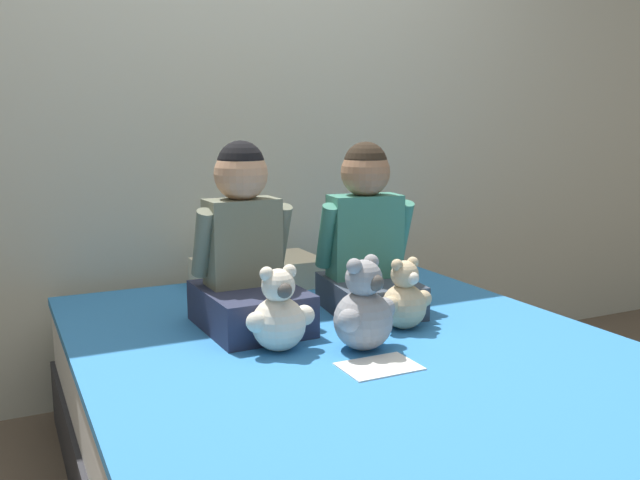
{
  "coord_description": "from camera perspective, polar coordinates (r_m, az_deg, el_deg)",
  "views": [
    {
      "loc": [
        -0.95,
        -1.68,
        1.17
      ],
      "look_at": [
        0.0,
        0.27,
        0.78
      ],
      "focal_mm": 38.0,
      "sensor_mm": 36.0,
      "label": 1
    }
  ],
  "objects": [
    {
      "name": "teddy_bear_held_by_left_child",
      "position": [
        1.98,
        -3.48,
        -6.34
      ],
      "size": [
        0.21,
        0.16,
        0.25
      ],
      "rotation": [
        0.0,
        0.0,
        0.02
      ],
      "color": "silver",
      "rests_on": "bed"
    },
    {
      "name": "teddy_bear_held_by_right_child",
      "position": [
        2.2,
        7.13,
        -4.95
      ],
      "size": [
        0.19,
        0.15,
        0.23
      ],
      "rotation": [
        0.0,
        0.0,
        0.13
      ],
      "color": "#D1B78E",
      "rests_on": "bed"
    },
    {
      "name": "child_on_left",
      "position": [
        2.19,
        -6.28,
        -1.18
      ],
      "size": [
        0.33,
        0.41,
        0.6
      ],
      "rotation": [
        0.0,
        0.0,
        0.03
      ],
      "color": "#282D47",
      "rests_on": "bed"
    },
    {
      "name": "pillow_at_headboard",
      "position": [
        2.76,
        -5.21,
        -2.73
      ],
      "size": [
        0.49,
        0.31,
        0.11
      ],
      "color": "beige",
      "rests_on": "bed"
    },
    {
      "name": "wall_behind_bed",
      "position": [
        2.98,
        -7.59,
        11.6
      ],
      "size": [
        8.0,
        0.06,
        2.5
      ],
      "color": "beige",
      "rests_on": "ground_plane"
    },
    {
      "name": "sign_card",
      "position": [
        1.88,
        5.0,
        -10.55
      ],
      "size": [
        0.21,
        0.15,
        0.0
      ],
      "color": "white",
      "rests_on": "bed"
    },
    {
      "name": "teddy_bear_between_children",
      "position": [
        1.98,
        3.64,
        -5.98
      ],
      "size": [
        0.22,
        0.18,
        0.28
      ],
      "rotation": [
        0.0,
        0.0,
        0.39
      ],
      "color": "#939399",
      "rests_on": "bed"
    },
    {
      "name": "bed",
      "position": [
        2.13,
        3.27,
        -15.42
      ],
      "size": [
        1.59,
        2.04,
        0.5
      ],
      "color": "#2D2D33",
      "rests_on": "ground_plane"
    },
    {
      "name": "child_on_right",
      "position": [
        2.38,
        3.96,
        0.02
      ],
      "size": [
        0.35,
        0.39,
        0.59
      ],
      "rotation": [
        0.0,
        0.0,
        -0.13
      ],
      "color": "#384251",
      "rests_on": "bed"
    }
  ]
}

